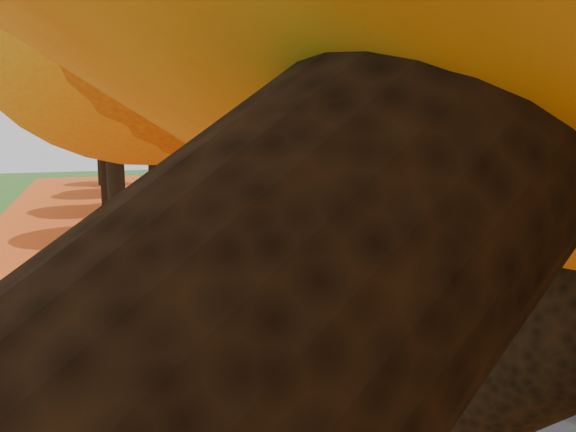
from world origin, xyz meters
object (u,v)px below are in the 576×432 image
streetlamp_far (215,144)px  bus (375,259)px  streetlamp_near (501,188)px  car_white (183,206)px  streetlamp_mid (281,154)px  car_silver (171,198)px  car_dark (161,188)px

streetlamp_far → bus: 40.21m
streetlamp_near → car_white: streetlamp_near is taller
streetlamp_mid → car_white: bearing=143.1°
streetlamp_mid → car_white: size_ratio=1.77×
car_white → car_silver: bearing=98.3°
streetlamp_near → car_silver: streetlamp_near is taller
streetlamp_far → car_dark: bearing=-145.3°
streetlamp_mid → streetlamp_far: same height
streetlamp_near → streetlamp_mid: bearing=90.0°
streetlamp_mid → bus: size_ratio=0.67×
streetlamp_near → bus: streetlamp_near is taller
car_dark → streetlamp_mid: bearing=-76.7°
streetlamp_far → car_white: 18.84m
streetlamp_near → bus: size_ratio=0.67×
streetlamp_near → bus: (-2.30, 3.97, -3.04)m
streetlamp_near → car_silver: 32.65m
bus → car_silver: (-4.00, 27.82, -0.96)m
bus → car_white: size_ratio=2.64×
bus → streetlamp_near: bearing=-58.7°
streetlamp_far → car_dark: (-6.16, -4.26, -3.98)m
bus → car_dark: 35.99m
car_white → streetlamp_far: bearing=77.1°
bus → car_silver: size_ratio=2.88×
streetlamp_near → car_dark: 40.41m
streetlamp_near → streetlamp_far: size_ratio=1.00×
car_dark → streetlamp_near: bearing=-87.1°
car_white → streetlamp_mid: bearing=-30.3°
car_silver → streetlamp_near: bearing=-86.3°
bus → car_dark: bus is taller
car_white → car_dark: size_ratio=0.95×
car_white → car_silver: size_ratio=1.09×
streetlamp_far → car_dark: 8.49m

